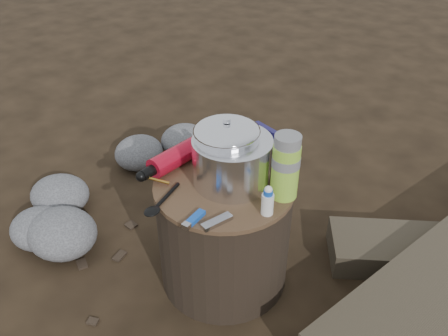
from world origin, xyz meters
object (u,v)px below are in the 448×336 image
Objects in this scene: travel_mug at (272,161)px; stump at (224,232)px; camping_pot at (227,150)px; thermos at (286,167)px; fuel_bottle at (178,156)px.

stump is at bearing -125.77° from travel_mug.
thermos reaches higher than camping_pot.
camping_pot is at bearing 115.83° from stump.
thermos is at bearing 7.89° from camping_pot.
stump is 0.37m from thermos.
travel_mug is at bearing 29.41° from fuel_bottle.
fuel_bottle is at bearing -178.94° from stump.
stump is 4.02× the size of travel_mug.
fuel_bottle is at bearing -154.76° from travel_mug.
thermos is (0.37, 0.07, 0.07)m from fuel_bottle.
stump is at bearing -64.17° from camping_pot.
camping_pot is 0.15m from travel_mug.
fuel_bottle is at bearing -166.22° from camping_pot.
stump is 2.21× the size of camping_pot.
camping_pot is 0.19m from fuel_bottle.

